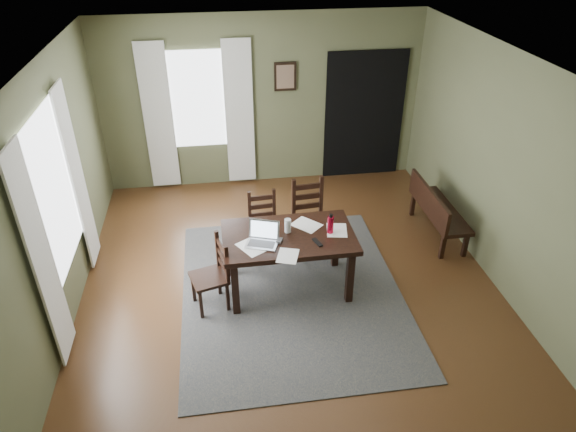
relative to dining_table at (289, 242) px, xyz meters
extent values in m
cube|color=#492C16|center=(0.02, -0.10, -0.68)|extent=(5.00, 6.00, 0.01)
cube|color=#555A3B|center=(0.02, 2.90, 0.67)|extent=(5.00, 0.02, 2.70)
cube|color=#555A3B|center=(-2.48, -0.10, 0.67)|extent=(0.02, 6.00, 2.70)
cube|color=#555A3B|center=(2.52, -0.10, 0.67)|extent=(0.02, 6.00, 2.70)
cube|color=white|center=(0.02, -0.10, 2.02)|extent=(5.00, 6.00, 0.02)
cube|color=#3D3D3D|center=(0.02, -0.10, -0.67)|extent=(2.60, 3.20, 0.01)
cube|color=black|center=(0.00, 0.00, 0.06)|extent=(1.53, 0.92, 0.06)
cube|color=black|center=(0.00, 0.00, 0.01)|extent=(1.36, 0.76, 0.05)
cube|color=black|center=(-0.65, -0.36, -0.34)|extent=(0.08, 0.08, 0.65)
cube|color=black|center=(-0.66, 0.35, -0.34)|extent=(0.08, 0.08, 0.65)
cube|color=black|center=(0.66, -0.35, -0.34)|extent=(0.08, 0.08, 0.65)
cube|color=black|center=(0.65, 0.36, -0.34)|extent=(0.08, 0.08, 0.65)
cube|color=black|center=(-0.94, -0.20, -0.27)|extent=(0.48, 0.48, 0.04)
cube|color=black|center=(-1.13, -0.09, -0.48)|extent=(0.05, 0.05, 0.38)
cube|color=black|center=(-0.83, -0.01, -0.48)|extent=(0.05, 0.05, 0.38)
cube|color=black|center=(-1.05, -0.39, -0.48)|extent=(0.05, 0.05, 0.38)
cube|color=black|center=(-0.75, -0.31, -0.48)|extent=(0.05, 0.05, 0.38)
cube|color=black|center=(-0.82, 0.01, -0.02)|extent=(0.05, 0.05, 0.48)
cube|color=black|center=(-0.73, -0.31, -0.02)|extent=(0.05, 0.05, 0.48)
cube|color=black|center=(-0.77, -0.15, -0.15)|extent=(0.10, 0.28, 0.06)
cube|color=black|center=(-0.77, -0.15, -0.02)|extent=(0.10, 0.28, 0.06)
cube|color=black|center=(-0.77, -0.15, 0.11)|extent=(0.10, 0.28, 0.06)
cube|color=black|center=(-0.21, 0.73, -0.28)|extent=(0.41, 0.41, 0.04)
cube|color=black|center=(-0.35, 0.57, -0.48)|extent=(0.04, 0.04, 0.37)
cube|color=black|center=(-0.37, 0.87, -0.48)|extent=(0.04, 0.04, 0.37)
cube|color=black|center=(-0.04, 0.59, -0.48)|extent=(0.04, 0.04, 0.37)
cube|color=black|center=(-0.06, 0.90, -0.48)|extent=(0.04, 0.04, 0.37)
cube|color=black|center=(-0.38, 0.89, -0.03)|extent=(0.04, 0.04, 0.47)
cube|color=black|center=(-0.06, 0.92, -0.03)|extent=(0.04, 0.04, 0.47)
cube|color=black|center=(-0.22, 0.90, -0.16)|extent=(0.28, 0.04, 0.06)
cube|color=black|center=(-0.22, 0.90, -0.03)|extent=(0.28, 0.04, 0.06)
cube|color=black|center=(-0.22, 0.90, 0.09)|extent=(0.28, 0.04, 0.06)
cube|color=black|center=(0.40, 0.71, -0.22)|extent=(0.48, 0.48, 0.04)
cube|color=black|center=(0.25, 0.52, -0.45)|extent=(0.05, 0.05, 0.43)
cube|color=black|center=(0.21, 0.87, -0.45)|extent=(0.05, 0.05, 0.43)
cube|color=black|center=(0.60, 0.55, -0.45)|extent=(0.05, 0.05, 0.43)
cube|color=black|center=(0.56, 0.90, -0.45)|extent=(0.05, 0.05, 0.43)
cube|color=black|center=(0.20, 0.89, 0.06)|extent=(0.05, 0.05, 0.54)
cube|color=black|center=(0.57, 0.93, 0.06)|extent=(0.05, 0.05, 0.54)
cube|color=black|center=(0.38, 0.91, -0.08)|extent=(0.32, 0.06, 0.07)
cube|color=black|center=(0.38, 0.91, 0.06)|extent=(0.32, 0.06, 0.07)
cube|color=black|center=(0.38, 0.91, 0.21)|extent=(0.32, 0.06, 0.07)
cube|color=black|center=(2.24, 0.86, -0.29)|extent=(0.42, 1.30, 0.06)
cube|color=black|center=(2.40, 0.31, -0.50)|extent=(0.06, 0.06, 0.36)
cube|color=black|center=(2.09, 0.31, -0.50)|extent=(0.06, 0.06, 0.36)
cube|color=black|center=(2.40, 1.42, -0.50)|extent=(0.06, 0.06, 0.36)
cube|color=black|center=(2.09, 1.42, -0.50)|extent=(0.06, 0.06, 0.36)
cube|color=black|center=(2.06, 0.86, -0.10)|extent=(0.05, 1.30, 0.31)
cube|color=#B7B7BC|center=(-0.32, -0.15, 0.10)|extent=(0.41, 0.34, 0.02)
cube|color=#B7B7BC|center=(-0.28, -0.03, 0.22)|extent=(0.35, 0.17, 0.23)
cube|color=silver|center=(-0.29, -0.04, 0.22)|extent=(0.30, 0.14, 0.19)
cube|color=#3F3F42|center=(-0.33, -0.16, 0.11)|extent=(0.32, 0.23, 0.00)
cube|color=#3F3F42|center=(-0.12, -0.12, 0.11)|extent=(0.09, 0.11, 0.03)
cube|color=black|center=(0.29, -0.21, 0.10)|extent=(0.10, 0.17, 0.02)
cylinder|color=silver|center=(0.00, 0.07, 0.18)|extent=(0.09, 0.09, 0.17)
cylinder|color=#B10D28|center=(0.48, -0.02, 0.20)|extent=(0.09, 0.09, 0.21)
cylinder|color=black|center=(0.48, -0.02, 0.32)|extent=(0.06, 0.06, 0.03)
cube|color=white|center=(-0.43, -0.18, 0.10)|extent=(0.39, 0.42, 0.00)
cube|color=white|center=(0.24, 0.18, 0.10)|extent=(0.40, 0.40, 0.00)
cube|color=white|center=(0.57, 0.01, 0.10)|extent=(0.28, 0.34, 0.00)
cube|color=white|center=(-0.07, -0.41, 0.10)|extent=(0.29, 0.34, 0.00)
cube|color=white|center=(-2.45, 0.10, 0.77)|extent=(0.01, 1.30, 1.70)
cube|color=white|center=(-0.98, 2.87, 0.77)|extent=(1.00, 0.01, 1.50)
cube|color=silver|center=(-2.42, -0.72, 0.52)|extent=(0.03, 0.48, 2.30)
cube|color=silver|center=(-2.42, 0.92, 0.52)|extent=(0.03, 0.48, 2.30)
cube|color=silver|center=(-1.60, 2.84, 0.52)|extent=(0.44, 0.03, 2.30)
cube|color=silver|center=(-0.36, 2.84, 0.52)|extent=(0.44, 0.03, 2.30)
cube|color=black|center=(0.37, 2.87, 1.07)|extent=(0.34, 0.03, 0.44)
cube|color=brown|center=(0.37, 2.86, 1.07)|extent=(0.27, 0.01, 0.36)
cube|color=black|center=(1.67, 2.87, 0.37)|extent=(1.30, 0.03, 2.10)
camera|label=1|loc=(-0.72, -4.84, 3.36)|focal=32.00mm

